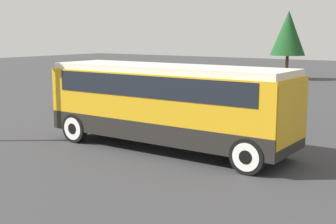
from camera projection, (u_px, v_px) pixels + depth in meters
ground_plane at (168, 149)px, 16.78m from camera, size 120.00×120.00×0.00m
tour_bus at (170, 99)px, 16.43m from camera, size 9.12×2.65×3.00m
parked_car_near at (223, 109)px, 21.32m from camera, size 4.79×1.80×1.35m
parked_car_mid at (211, 98)px, 24.97m from camera, size 4.13×1.95×1.44m
tree_left at (288, 33)px, 41.54m from camera, size 3.07×3.07×6.12m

